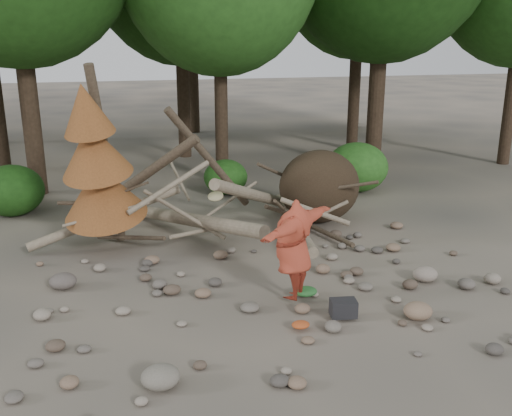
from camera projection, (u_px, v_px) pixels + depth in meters
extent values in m
plane|color=#514C44|center=(275.00, 299.00, 10.98)|extent=(120.00, 120.00, 0.00)
ellipsoid|color=#332619|center=(319.00, 186.00, 15.34)|extent=(2.20, 1.87, 1.98)
cylinder|color=gray|center=(191.00, 220.00, 13.98)|extent=(2.61, 5.11, 1.08)
cylinder|color=gray|center=(256.00, 195.00, 14.81)|extent=(3.18, 3.71, 1.90)
cylinder|color=brown|center=(137.00, 181.00, 14.25)|extent=(3.08, 1.91, 2.49)
cylinder|color=gray|center=(294.00, 221.00, 14.53)|extent=(1.13, 4.98, 0.43)
cylinder|color=brown|center=(209.00, 159.00, 14.81)|extent=(2.39, 1.03, 2.89)
cylinder|color=gray|center=(106.00, 217.00, 13.69)|extent=(3.71, 0.86, 1.20)
cylinder|color=#4C3F30|center=(130.00, 238.00, 13.47)|extent=(1.52, 1.70, 0.49)
cylinder|color=gray|center=(232.00, 199.00, 14.86)|extent=(1.57, 0.85, 0.69)
cylinder|color=#4C3F30|center=(284.00, 176.00, 15.62)|extent=(1.92, 1.25, 1.10)
cylinder|color=gray|center=(179.00, 178.00, 14.11)|extent=(0.37, 1.42, 0.85)
cylinder|color=#4C3F30|center=(320.00, 230.00, 14.46)|extent=(0.79, 2.54, 0.12)
cylinder|color=gray|center=(204.00, 230.00, 13.50)|extent=(1.78, 1.11, 0.29)
cylinder|color=#4C3F30|center=(106.00, 157.00, 13.10)|extent=(0.67, 1.13, 4.35)
cone|color=brown|center=(102.00, 190.00, 12.97)|extent=(2.06, 2.13, 1.86)
cone|color=brown|center=(94.00, 149.00, 12.47)|extent=(1.71, 1.78, 1.65)
cone|color=brown|center=(86.00, 109.00, 12.01)|extent=(1.23, 1.30, 1.41)
cylinder|color=#38281C|center=(23.00, 50.00, 17.16)|extent=(0.56, 0.56, 8.96)
cylinder|color=#38281C|center=(221.00, 78.00, 18.70)|extent=(0.44, 0.44, 7.14)
cylinder|color=#38281C|center=(380.00, 41.00, 20.48)|extent=(0.60, 0.60, 9.45)
cylinder|color=#38281C|center=(182.00, 52.00, 22.98)|extent=(0.52, 0.52, 8.54)
cylinder|color=#38281C|center=(356.00, 56.00, 24.62)|extent=(0.50, 0.50, 8.12)
cylinder|color=#38281C|center=(192.00, 47.00, 29.15)|extent=(0.54, 0.54, 8.75)
cylinder|color=#38281C|center=(357.00, 55.00, 31.16)|extent=(0.46, 0.46, 7.84)
ellipsoid|color=#1B4512|center=(11.00, 190.00, 15.99)|extent=(1.80, 1.80, 1.44)
ellipsoid|color=#245819|center=(226.00, 177.00, 18.22)|extent=(1.40, 1.40, 1.12)
ellipsoid|color=#2D6820|center=(357.00, 167.00, 18.51)|extent=(2.00, 2.00, 1.60)
imported|color=#A33824|center=(294.00, 250.00, 10.60)|extent=(2.24, 2.05, 1.94)
cylinder|color=#90855B|center=(216.00, 196.00, 10.34)|extent=(0.29, 0.30, 0.16)
cube|color=black|center=(343.00, 311.00, 10.17)|extent=(0.51, 0.38, 0.31)
ellipsoid|color=#26612A|center=(306.00, 294.00, 11.02)|extent=(0.45, 0.37, 0.17)
ellipsoid|color=#A7431C|center=(301.00, 327.00, 9.79)|extent=(0.32, 0.26, 0.11)
ellipsoid|color=slate|center=(160.00, 377.00, 8.16)|extent=(0.57, 0.51, 0.34)
ellipsoid|color=#846952|center=(418.00, 311.00, 10.17)|extent=(0.52, 0.47, 0.31)
ellipsoid|color=gray|center=(425.00, 274.00, 11.76)|extent=(0.52, 0.46, 0.31)
ellipsoid|color=#5A514C|center=(63.00, 281.00, 11.40)|extent=(0.54, 0.48, 0.32)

